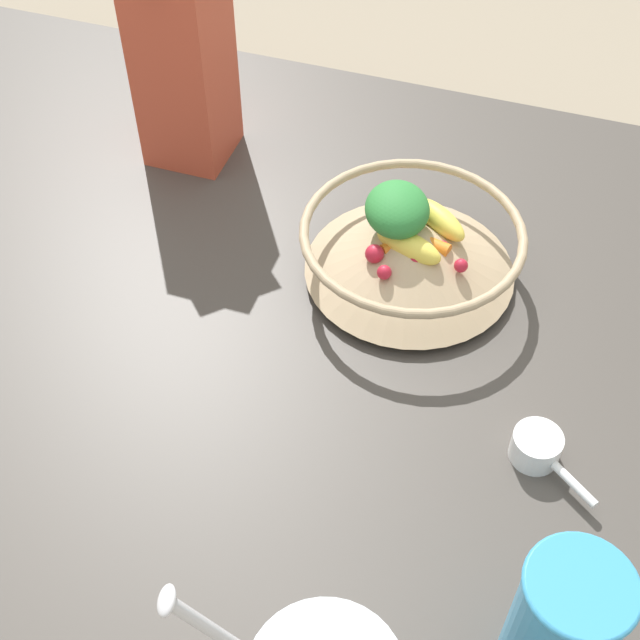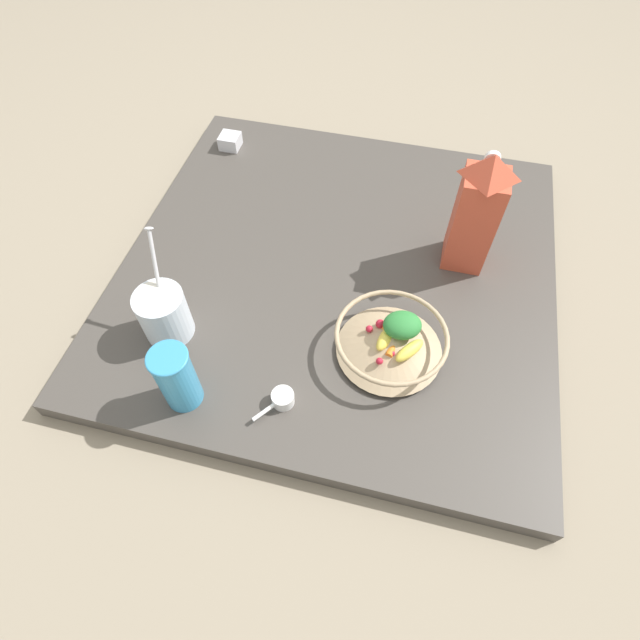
% 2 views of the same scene
% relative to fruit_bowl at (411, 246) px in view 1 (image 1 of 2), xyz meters
% --- Properties ---
extents(ground_plane, '(6.00, 6.00, 0.00)m').
position_rel_fruit_bowl_xyz_m(ground_plane, '(0.16, -0.21, -0.08)').
color(ground_plane, gray).
extents(countertop, '(1.00, 1.00, 0.04)m').
position_rel_fruit_bowl_xyz_m(countertop, '(0.16, -0.21, -0.06)').
color(countertop, '#47423D').
rests_on(countertop, ground_plane).
extents(fruit_bowl, '(0.23, 0.23, 0.10)m').
position_rel_fruit_bowl_xyz_m(fruit_bowl, '(0.00, 0.00, 0.00)').
color(fruit_bowl, tan).
rests_on(fruit_bowl, countertop).
extents(milk_carton, '(0.09, 0.09, 0.29)m').
position_rel_fruit_bowl_xyz_m(milk_carton, '(-0.12, -0.30, 0.11)').
color(milk_carton, '#CC4C33').
rests_on(milk_carton, countertop).
extents(drinking_cup, '(0.08, 0.08, 0.15)m').
position_rel_fruit_bowl_xyz_m(drinking_cup, '(0.37, 0.20, 0.04)').
color(drinking_cup, '#3893C6').
rests_on(drinking_cup, countertop).
extents(measuring_scoop, '(0.07, 0.08, 0.03)m').
position_rel_fruit_bowl_xyz_m(measuring_scoop, '(0.18, 0.17, -0.03)').
color(measuring_scoop, white).
rests_on(measuring_scoop, countertop).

